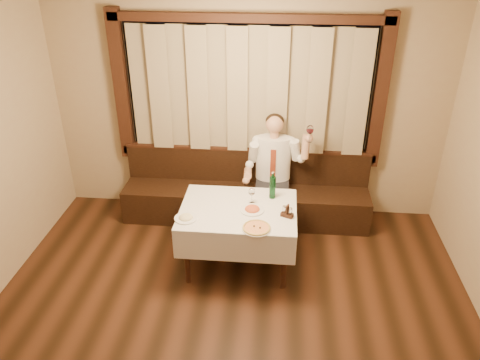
# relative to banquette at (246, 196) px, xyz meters

# --- Properties ---
(room) EXTENTS (5.01, 6.01, 2.81)m
(room) POSITION_rel_banquette_xyz_m (-0.00, -1.75, 1.19)
(room) COLOR black
(room) RESTS_ON ground
(banquette) EXTENTS (3.20, 0.61, 0.94)m
(banquette) POSITION_rel_banquette_xyz_m (0.00, 0.00, 0.00)
(banquette) COLOR black
(banquette) RESTS_ON ground
(dining_table) EXTENTS (1.27, 0.97, 0.76)m
(dining_table) POSITION_rel_banquette_xyz_m (0.00, -1.02, 0.34)
(dining_table) COLOR black
(dining_table) RESTS_ON ground
(pizza) EXTENTS (0.30, 0.30, 0.03)m
(pizza) POSITION_rel_banquette_xyz_m (0.22, -1.40, 0.46)
(pizza) COLOR white
(pizza) RESTS_ON dining_table
(pasta_red) EXTENTS (0.26, 0.26, 0.09)m
(pasta_red) POSITION_rel_banquette_xyz_m (0.16, -1.06, 0.48)
(pasta_red) COLOR white
(pasta_red) RESTS_ON dining_table
(pasta_cream) EXTENTS (0.24, 0.24, 0.08)m
(pasta_cream) POSITION_rel_banquette_xyz_m (-0.53, -1.28, 0.48)
(pasta_cream) COLOR white
(pasta_cream) RESTS_ON dining_table
(green_bottle) EXTENTS (0.07, 0.07, 0.32)m
(green_bottle) POSITION_rel_banquette_xyz_m (0.36, -0.76, 0.58)
(green_bottle) COLOR #104D21
(green_bottle) RESTS_ON dining_table
(table_wine_glass) EXTENTS (0.07, 0.07, 0.20)m
(table_wine_glass) POSITION_rel_banquette_xyz_m (0.14, -0.91, 0.59)
(table_wine_glass) COLOR white
(table_wine_glass) RESTS_ON dining_table
(cruet_caddy) EXTENTS (0.14, 0.11, 0.14)m
(cruet_caddy) POSITION_rel_banquette_xyz_m (0.53, -1.14, 0.50)
(cruet_caddy) COLOR black
(cruet_caddy) RESTS_ON dining_table
(seated_man) EXTENTS (0.82, 0.61, 1.47)m
(seated_man) POSITION_rel_banquette_xyz_m (0.35, -0.09, 0.54)
(seated_man) COLOR black
(seated_man) RESTS_ON ground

